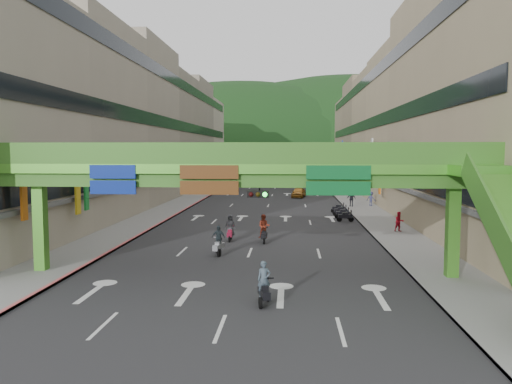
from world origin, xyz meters
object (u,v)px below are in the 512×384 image
(scooter_rider_near, at_px, (264,285))
(car_silver, at_px, (230,187))
(overpass_near, at_px, (258,179))
(pedestrian_red, at_px, (399,223))
(scooter_rider_mid, at_px, (264,228))
(car_yellow, at_px, (299,193))

(scooter_rider_near, relative_size, car_silver, 0.42)
(overpass_near, xyz_separation_m, pedestrian_red, (10.51, 15.10, -4.40))
(scooter_rider_near, bearing_deg, pedestrian_red, 62.96)
(overpass_near, xyz_separation_m, scooter_rider_mid, (-0.18, 10.18, -4.13))
(overpass_near, bearing_deg, scooter_rider_near, -82.64)
(scooter_rider_mid, xyz_separation_m, car_yellow, (3.12, 35.31, -0.37))
(scooter_rider_near, height_order, scooter_rider_mid, scooter_rider_mid)
(scooter_rider_near, height_order, pedestrian_red, scooter_rider_near)
(overpass_near, xyz_separation_m, car_silver, (-7.93, 54.51, -4.46))
(overpass_near, bearing_deg, pedestrian_red, 55.17)
(scooter_rider_mid, relative_size, car_silver, 0.46)
(pedestrian_red, bearing_deg, car_yellow, 90.14)
(overpass_near, distance_m, scooter_rider_mid, 10.99)
(scooter_rider_mid, distance_m, car_yellow, 35.45)
(car_yellow, bearing_deg, car_silver, 150.04)
(overpass_near, distance_m, scooter_rider_near, 6.18)
(overpass_near, distance_m, pedestrian_red, 18.91)
(scooter_rider_near, xyz_separation_m, scooter_rider_mid, (-0.75, 14.56, 0.19))
(car_yellow, distance_m, pedestrian_red, 31.32)
(overpass_near, distance_m, car_silver, 55.27)
(scooter_rider_mid, bearing_deg, overpass_near, -88.96)
(scooter_rider_near, height_order, car_yellow, scooter_rider_near)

